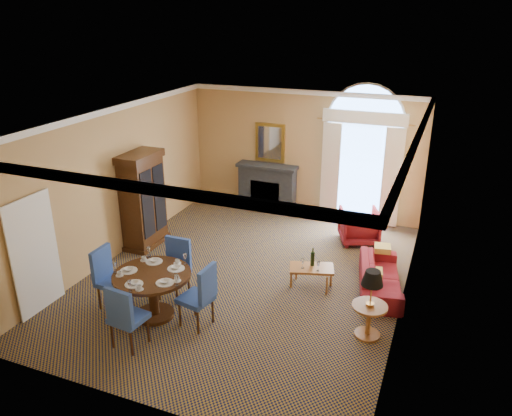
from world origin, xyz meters
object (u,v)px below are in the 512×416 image
at_px(armoire, 143,202).
at_px(sofa, 380,277).
at_px(armchair, 359,226).
at_px(coffee_table, 312,268).
at_px(side_table, 371,296).
at_px(dining_table, 153,285).

bearing_deg(armoire, sofa, -0.50).
distance_m(sofa, armchair, 2.14).
xyz_separation_m(armoire, coffee_table, (4.02, -0.43, -0.63)).
xyz_separation_m(armoire, side_table, (5.32, -1.60, -0.28)).
bearing_deg(dining_table, coffee_table, 41.25).
relative_size(armoire, armchair, 2.50).
height_order(armoire, armchair, armoire).
xyz_separation_m(dining_table, side_table, (3.55, 0.81, 0.13)).
relative_size(sofa, armchair, 2.20).
relative_size(armoire, side_table, 1.83).
bearing_deg(side_table, armchair, 103.42).
height_order(dining_table, side_table, side_table).
bearing_deg(side_table, armoire, 163.23).
relative_size(coffee_table, side_table, 0.79).
distance_m(armoire, sofa, 5.32).
relative_size(armoire, sofa, 1.14).
height_order(sofa, side_table, side_table).
bearing_deg(coffee_table, armoire, 156.54).
height_order(armchair, side_table, side_table).
height_order(armoire, sofa, armoire).
xyz_separation_m(armoire, armchair, (4.48, 1.94, -0.65)).
bearing_deg(side_table, sofa, 91.84).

